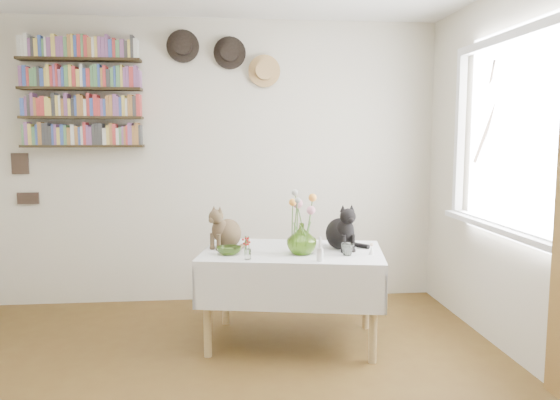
{
  "coord_description": "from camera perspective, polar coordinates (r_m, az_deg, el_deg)",
  "views": [
    {
      "loc": [
        0.09,
        -2.65,
        1.49
      ],
      "look_at": [
        0.47,
        1.04,
        1.05
      ],
      "focal_mm": 35.0,
      "sensor_mm": 36.0,
      "label": 1
    }
  ],
  "objects": [
    {
      "name": "bookshelf_unit",
      "position": [
        4.96,
        -20.06,
        10.43
      ],
      "size": [
        1.0,
        0.16,
        0.91
      ],
      "color": "black",
      "rests_on": "room"
    },
    {
      "name": "window",
      "position": [
        3.92,
        22.77,
        4.87
      ],
      "size": [
        0.12,
        1.52,
        1.32
      ],
      "color": "white",
      "rests_on": "room"
    },
    {
      "name": "tabby_cat",
      "position": [
        4.0,
        -5.46,
        -2.67
      ],
      "size": [
        0.34,
        0.34,
        0.32
      ],
      "primitive_type": null,
      "rotation": [
        0.0,
        0.0,
        -0.81
      ],
      "color": "brown",
      "rests_on": "dining_table"
    },
    {
      "name": "room",
      "position": [
        2.66,
        -7.79,
        1.52
      ],
      "size": [
        4.08,
        4.58,
        2.58
      ],
      "color": "brown",
      "rests_on": "ground"
    },
    {
      "name": "green_bowl",
      "position": [
        3.78,
        -5.36,
        -5.28
      ],
      "size": [
        0.22,
        0.22,
        0.05
      ],
      "primitive_type": "imported",
      "rotation": [
        0.0,
        0.0,
        -0.39
      ],
      "color": "#8BBA45",
      "rests_on": "dining_table"
    },
    {
      "name": "drinking_glass",
      "position": [
        3.76,
        7.05,
        -5.14
      ],
      "size": [
        0.12,
        0.12,
        0.08
      ],
      "primitive_type": "imported",
      "rotation": [
        0.0,
        0.0,
        -0.48
      ],
      "color": "white",
      "rests_on": "dining_table"
    },
    {
      "name": "wall_hats",
      "position": [
        4.88,
        -5.68,
        14.7
      ],
      "size": [
        0.98,
        0.09,
        0.48
      ],
      "color": "black",
      "rests_on": "room"
    },
    {
      "name": "berry_jar",
      "position": [
        3.61,
        -3.4,
        -5.02
      ],
      "size": [
        0.04,
        0.04,
        0.18
      ],
      "color": "white",
      "rests_on": "dining_table"
    },
    {
      "name": "flower_bouquet",
      "position": [
        3.73,
        2.21,
        -0.5
      ],
      "size": [
        0.17,
        0.12,
        0.39
      ],
      "color": "#4C7233",
      "rests_on": "flower_vase"
    },
    {
      "name": "black_cat",
      "position": [
        3.96,
        6.3,
        -2.64
      ],
      "size": [
        0.29,
        0.33,
        0.34
      ],
      "primitive_type": null,
      "rotation": [
        0.0,
        0.0,
        0.23
      ],
      "color": "black",
      "rests_on": "dining_table"
    },
    {
      "name": "wall_art_plaques",
      "position": [
        5.18,
        -25.23,
        2.08
      ],
      "size": [
        0.21,
        0.02,
        0.44
      ],
      "color": "#38281E",
      "rests_on": "room"
    },
    {
      "name": "flower_vase",
      "position": [
        3.76,
        2.27,
        -4.07
      ],
      "size": [
        0.29,
        0.29,
        0.22
      ],
      "primitive_type": "imported",
      "rotation": [
        0.0,
        0.0,
        -0.61
      ],
      "color": "#8BBA45",
      "rests_on": "dining_table"
    },
    {
      "name": "dining_table",
      "position": [
        3.94,
        1.31,
        -7.63
      ],
      "size": [
        1.39,
        1.04,
        0.68
      ],
      "color": "white",
      "rests_on": "room"
    },
    {
      "name": "candlestick",
      "position": [
        3.57,
        4.19,
        -5.56
      ],
      "size": [
        0.04,
        0.04,
        0.16
      ],
      "color": "white",
      "rests_on": "dining_table"
    },
    {
      "name": "porcelain_figurine",
      "position": [
        3.81,
        9.55,
        -5.12
      ],
      "size": [
        0.04,
        0.04,
        0.08
      ],
      "color": "white",
      "rests_on": "dining_table"
    }
  ]
}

